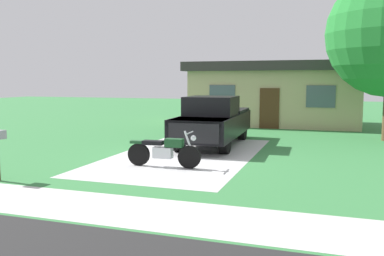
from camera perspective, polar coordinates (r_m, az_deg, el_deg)
name	(u,v)px	position (r m, az deg, el deg)	size (l,w,h in m)	color
ground_plane	(186,155)	(13.97, -0.89, -3.72)	(80.00, 80.00, 0.00)	#377D42
driveway_pad	(186,155)	(13.97, -0.89, -3.71)	(4.47, 8.47, 0.01)	#BBBBBB
sidewalk_strip	(87,206)	(8.69, -14.29, -10.33)	(36.00, 1.80, 0.01)	beige
motorcycle	(164,151)	(11.98, -3.86, -3.17)	(2.21, 0.70, 1.09)	black
pickup_truck	(214,120)	(16.04, 3.07, 1.05)	(2.19, 5.69, 1.90)	black
neighbor_house	(276,93)	(24.24, 11.47, 4.78)	(9.60, 5.60, 3.50)	tan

